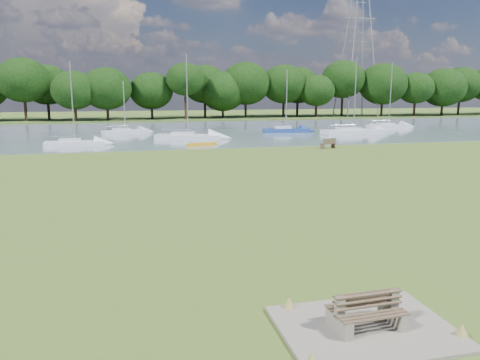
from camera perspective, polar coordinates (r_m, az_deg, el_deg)
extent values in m
plane|color=olive|center=(24.86, -0.38, -2.53)|extent=(220.00, 220.00, 0.00)
cube|color=slate|center=(66.03, -8.69, 5.80)|extent=(220.00, 40.00, 0.10)
cube|color=#4C6626|center=(95.88, -10.23, 7.33)|extent=(220.00, 20.00, 0.40)
cube|color=gray|center=(12.41, 15.07, -17.06)|extent=(4.20, 3.20, 0.10)
cube|color=gray|center=(11.96, 11.98, -16.62)|extent=(0.26, 1.04, 0.43)
cube|color=gray|center=(11.78, 12.06, -14.93)|extent=(0.22, 0.19, 0.54)
cube|color=gray|center=(12.66, 18.09, -15.31)|extent=(0.26, 1.04, 0.43)
cube|color=gray|center=(12.49, 18.20, -13.69)|extent=(0.22, 0.19, 0.54)
cube|color=brown|center=(11.95, 16.02, -15.63)|extent=(1.78, 0.47, 0.04)
cube|color=brown|center=(12.01, 15.46, -13.91)|extent=(1.77, 0.21, 0.43)
cube|color=brown|center=(12.44, 14.40, -14.43)|extent=(1.78, 0.47, 0.04)
cube|color=brown|center=(12.13, 15.06, -13.63)|extent=(1.77, 0.21, 0.43)
cube|color=brown|center=(47.15, 10.03, 4.05)|extent=(0.26, 0.51, 0.52)
cube|color=brown|center=(48.15, 11.30, 4.14)|extent=(0.26, 0.51, 0.52)
cube|color=brown|center=(47.62, 10.68, 4.40)|extent=(1.75, 1.05, 0.06)
cube|color=brown|center=(47.43, 10.88, 4.70)|extent=(1.60, 0.62, 0.50)
cube|color=gold|center=(48.94, -4.68, 4.37)|extent=(3.28, 1.69, 0.32)
cylinder|color=gray|center=(102.46, 13.65, 16.26)|extent=(0.24, 0.24, 31.17)
cylinder|color=gray|center=(104.65, 16.04, 16.03)|extent=(0.24, 0.24, 31.17)
cylinder|color=gray|center=(106.68, 12.46, 16.09)|extent=(0.24, 0.24, 31.17)
cylinder|color=gray|center=(108.78, 14.78, 15.89)|extent=(0.24, 0.24, 31.17)
cube|color=gray|center=(106.16, 14.36, 18.58)|extent=(7.07, 0.15, 0.15)
cylinder|color=black|center=(93.29, -24.50, 7.78)|extent=(0.52, 0.52, 3.98)
ellipsoid|color=black|center=(93.22, -24.74, 10.76)|extent=(7.31, 7.31, 6.21)
cylinder|color=black|center=(92.22, -20.20, 8.15)|extent=(0.52, 0.52, 4.28)
ellipsoid|color=black|center=(92.17, -20.42, 11.40)|extent=(8.35, 8.35, 7.10)
cylinder|color=black|center=(91.70, -15.80, 8.12)|extent=(0.52, 0.52, 3.38)
ellipsoid|color=black|center=(91.62, -15.93, 10.70)|extent=(9.39, 9.39, 7.98)
cylinder|color=black|center=(91.69, -11.39, 8.41)|extent=(0.52, 0.52, 3.68)
ellipsoid|color=black|center=(91.62, -11.49, 11.22)|extent=(7.31, 7.31, 6.21)
cylinder|color=black|center=(92.21, -6.99, 8.64)|extent=(0.52, 0.52, 3.98)
ellipsoid|color=black|center=(92.15, -7.06, 11.67)|extent=(8.35, 8.35, 7.10)
cylinder|color=black|center=(93.26, -2.67, 8.83)|extent=(0.52, 0.52, 4.28)
ellipsoid|color=black|center=(93.21, -2.70, 12.05)|extent=(9.39, 9.39, 7.98)
cylinder|color=black|center=(94.84, 1.54, 8.60)|extent=(0.52, 0.52, 3.38)
ellipsoid|color=black|center=(94.76, 1.55, 11.10)|extent=(7.31, 7.31, 6.21)
cylinder|color=black|center=(96.87, 5.59, 8.69)|extent=(0.52, 0.52, 3.68)
ellipsoid|color=black|center=(96.80, 5.64, 11.35)|extent=(8.35, 8.35, 7.10)
cylinder|color=black|center=(99.36, 9.46, 8.74)|extent=(0.52, 0.52, 3.98)
ellipsoid|color=black|center=(99.30, 9.55, 11.55)|extent=(9.39, 9.39, 7.98)
cylinder|color=black|center=(102.27, 13.12, 8.75)|extent=(0.52, 0.52, 4.28)
ellipsoid|color=black|center=(102.23, 13.25, 11.68)|extent=(7.31, 7.31, 6.21)
cylinder|color=black|center=(105.58, 16.55, 8.40)|extent=(0.52, 0.52, 3.38)
ellipsoid|color=black|center=(105.51, 16.67, 10.64)|extent=(8.35, 8.35, 7.10)
cylinder|color=black|center=(109.22, 19.78, 8.36)|extent=(0.52, 0.52, 3.68)
ellipsoid|color=black|center=(109.16, 19.93, 10.72)|extent=(9.39, 9.39, 7.98)
cylinder|color=black|center=(113.18, 22.78, 8.30)|extent=(0.52, 0.52, 3.98)
ellipsoid|color=black|center=(113.13, 22.97, 10.76)|extent=(7.31, 7.31, 6.21)
cylinder|color=black|center=(117.42, 25.58, 8.22)|extent=(0.52, 0.52, 4.28)
ellipsoid|color=black|center=(117.39, 25.79, 10.77)|extent=(8.35, 8.35, 7.10)
cube|color=silver|center=(63.69, -13.79, 5.79)|extent=(6.22, 3.64, 0.70)
cube|color=silver|center=(63.50, -14.22, 6.14)|extent=(2.43, 1.96, 0.45)
cylinder|color=#A5A8AD|center=(63.50, -13.93, 8.77)|extent=(0.12, 0.12, 6.34)
cube|color=silver|center=(51.94, -19.48, 4.35)|extent=(6.06, 1.78, 0.66)
cube|color=silver|center=(51.96, -20.04, 4.76)|extent=(2.13, 1.36, 0.43)
cylinder|color=#A5A8AD|center=(51.67, -19.78, 9.00)|extent=(0.11, 0.11, 8.16)
cube|color=silver|center=(63.84, 13.66, 5.83)|extent=(8.78, 3.11, 0.76)
cube|color=silver|center=(63.45, 13.14, 6.25)|extent=(3.16, 2.14, 0.49)
cylinder|color=#A5A8AD|center=(63.62, 13.86, 10.16)|extent=(0.13, 0.13, 9.31)
cube|color=navy|center=(64.27, 5.64, 6.13)|extent=(6.27, 2.07, 0.79)
cube|color=silver|center=(64.09, 5.22, 6.56)|extent=(2.24, 1.48, 0.51)
cylinder|color=#A5A8AD|center=(64.06, 5.71, 9.78)|extent=(0.14, 0.14, 7.83)
cube|color=silver|center=(74.50, 17.67, 6.31)|extent=(6.65, 1.87, 0.74)
cube|color=silver|center=(74.20, 17.34, 6.67)|extent=(2.33, 1.46, 0.48)
cylinder|color=#A5A8AD|center=(74.31, 17.89, 9.93)|extent=(0.13, 0.13, 9.08)
cube|color=silver|center=(55.83, -6.36, 5.36)|extent=(7.99, 4.23, 0.73)
cube|color=silver|center=(55.89, -7.00, 5.81)|extent=(3.06, 2.38, 0.47)
cylinder|color=#A5A8AD|center=(55.57, -6.47, 10.32)|extent=(0.12, 0.12, 9.35)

